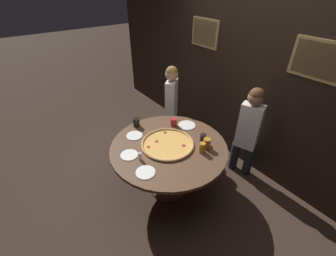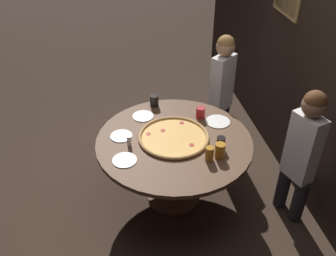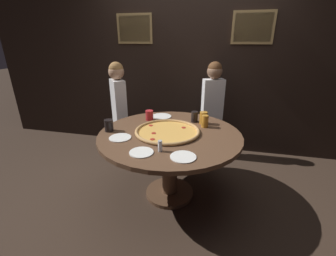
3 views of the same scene
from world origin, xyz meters
The scene contains 16 objects.
ground_plane centered at (0.00, 0.00, 0.00)m, with size 24.00×24.00×0.00m, color #38281E.
back_wall centered at (0.00, 1.31, 1.30)m, with size 6.40×0.08×2.60m.
dining_table centered at (0.00, 0.00, 0.59)m, with size 1.42×1.42×0.74m.
giant_pizza centered at (-0.03, 0.00, 0.75)m, with size 0.65×0.65×0.03m.
drink_cup_front_edge centered at (0.33, 0.24, 0.80)m, with size 0.07×0.07×0.13m, color #BC7A23.
drink_cup_by_shaker centered at (0.30, 0.34, 0.81)m, with size 0.09×0.09×0.13m, color #BC7A23.
drink_cup_far_left centered at (0.20, 0.37, 0.80)m, with size 0.08×0.08×0.12m, color black.
drink_cup_near_left centered at (-0.61, -0.09, 0.80)m, with size 0.09×0.09×0.12m, color black.
drink_cup_beside_pizza centered at (-0.31, 0.32, 0.80)m, with size 0.09×0.09×0.11m, color #B22328.
white_plate_right_side centered at (0.21, -0.47, 0.74)m, with size 0.21×0.21×0.01m, color white.
white_plate_far_back centered at (-0.43, -0.23, 0.74)m, with size 0.21×0.21×0.01m, color white.
white_plate_left_side centered at (-0.13, -0.47, 0.74)m, with size 0.20×0.20×0.01m, color white.
white_plate_near_front centered at (-0.21, 0.47, 0.74)m, with size 0.24×0.24×0.01m, color white.
condiment_shaker centered at (0.01, -0.41, 0.79)m, with size 0.04×0.04×0.10m.
diner_far_left centered at (-0.87, 0.71, 0.76)m, with size 0.31×0.34×1.35m.
diner_side_right centered at (0.37, 1.06, 0.76)m, with size 0.36×0.23×1.34m.
Camera 3 is at (0.45, -2.02, 1.61)m, focal length 24.00 mm.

